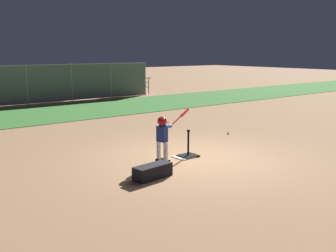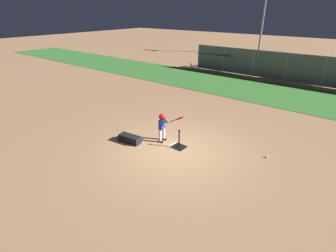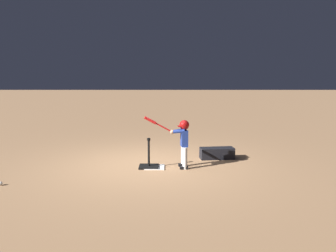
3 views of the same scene
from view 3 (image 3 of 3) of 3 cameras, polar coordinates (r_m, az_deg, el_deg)
The scene contains 6 objects.
ground_plane at distance 7.74m, azimuth -3.75°, elevation -6.67°, with size 90.00×90.00×0.00m, color #AD7F56.
home_plate at distance 7.45m, azimuth -2.36°, elevation -7.17°, with size 0.44×0.44×0.02m, color white.
batting_tee at distance 7.45m, azimuth -3.35°, elevation -6.55°, with size 0.44×0.40×0.68m.
batter_child at distance 7.29m, azimuth 2.53°, elevation -2.04°, with size 1.00×0.35×1.18m.
baseball at distance 7.02m, azimuth -27.14°, elevation -8.90°, with size 0.07×0.07×0.07m, color white.
equipment_bag at distance 8.30m, azimuth 8.52°, elevation -4.70°, with size 0.84×0.32×0.28m, color black.
Camera 3 is at (-0.52, 7.45, 2.02)m, focal length 35.00 mm.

